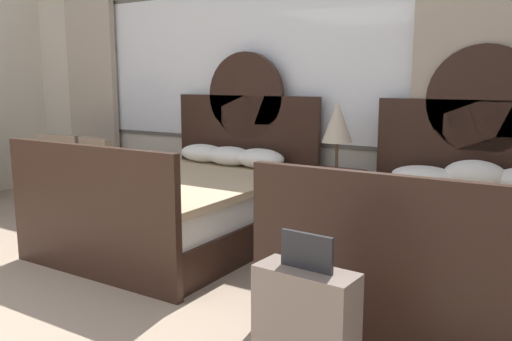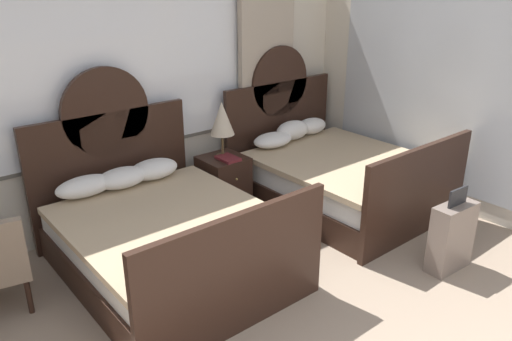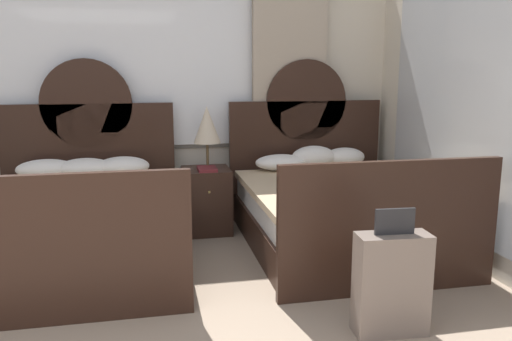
{
  "view_description": "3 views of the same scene",
  "coord_description": "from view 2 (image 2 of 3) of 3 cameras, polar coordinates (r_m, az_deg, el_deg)",
  "views": [
    {
      "loc": [
        3.08,
        -0.5,
        1.43
      ],
      "look_at": [
        1.01,
        2.81,
        0.76
      ],
      "focal_mm": 36.67,
      "sensor_mm": 36.0,
      "label": 1
    },
    {
      "loc": [
        -1.72,
        -0.5,
        2.53
      ],
      "look_at": [
        0.95,
        2.74,
        0.86
      ],
      "focal_mm": 34.97,
      "sensor_mm": 36.0,
      "label": 2
    },
    {
      "loc": [
        0.72,
        -1.3,
        1.61
      ],
      "look_at": [
        1.56,
        2.7,
        0.8
      ],
      "focal_mm": 36.06,
      "sensor_mm": 36.0,
      "label": 3
    }
  ],
  "objects": [
    {
      "name": "wall_right_mirror",
      "position": [
        5.71,
        25.62,
        7.65
      ],
      "size": [
        0.08,
        4.77,
        2.7
      ],
      "color": "beige",
      "rests_on": "ground_plane"
    },
    {
      "name": "wall_back_window",
      "position": [
        5.1,
        -19.0,
        7.92
      ],
      "size": [
        6.65,
        0.22,
        2.7
      ],
      "color": "beige",
      "rests_on": "ground_plane"
    },
    {
      "name": "book_on_nightstand",
      "position": [
        5.4,
        -3.23,
        1.4
      ],
      "size": [
        0.18,
        0.26,
        0.03
      ],
      "color": "maroon",
      "rests_on": "nightstand_between_beds"
    },
    {
      "name": "bed_near_window",
      "position": [
        4.56,
        -10.59,
        -7.21
      ],
      "size": [
        1.68,
        2.13,
        1.72
      ],
      "color": "black",
      "rests_on": "ground_plane"
    },
    {
      "name": "nightstand_between_beds",
      "position": [
        5.59,
        -3.73,
        -1.6
      ],
      "size": [
        0.47,
        0.49,
        0.65
      ],
      "color": "black",
      "rests_on": "ground_plane"
    },
    {
      "name": "bed_near_mirror",
      "position": [
        5.85,
        8.96,
        -0.4
      ],
      "size": [
        1.68,
        2.13,
        1.72
      ],
      "color": "black",
      "rests_on": "ground_plane"
    },
    {
      "name": "table_lamp_on_nightstand",
      "position": [
        5.38,
        -3.92,
        5.9
      ],
      "size": [
        0.27,
        0.27,
        0.61
      ],
      "color": "brown",
      "rests_on": "nightstand_between_beds"
    },
    {
      "name": "suitcase_on_floor",
      "position": [
        4.84,
        21.45,
        -7.06
      ],
      "size": [
        0.46,
        0.22,
        0.8
      ],
      "color": "#75665B",
      "rests_on": "ground_plane"
    }
  ]
}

